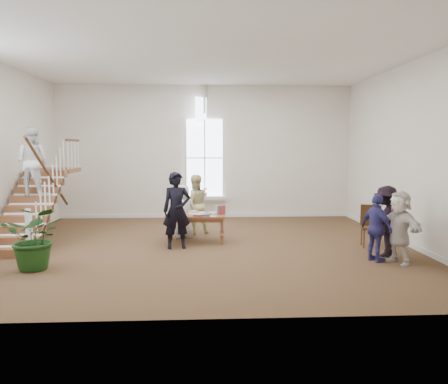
{
  "coord_description": "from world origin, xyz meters",
  "views": [
    {
      "loc": [
        -0.09,
        -10.48,
        2.45
      ],
      "look_at": [
        0.46,
        0.4,
        1.3
      ],
      "focal_mm": 35.0,
      "sensor_mm": 36.0,
      "label": 1
    }
  ],
  "objects": [
    {
      "name": "staircase",
      "position": [
        -4.34,
        0.75,
        1.62
      ],
      "size": [
        1.1,
        4.1,
        2.92
      ],
      "color": "brown",
      "rests_on": "ground"
    },
    {
      "name": "ground",
      "position": [
        0.0,
        0.0,
        0.0
      ],
      "size": [
        10.0,
        10.0,
        0.0
      ],
      "primitive_type": "plane",
      "color": "#4B371D",
      "rests_on": "ground"
    },
    {
      "name": "elderly_woman",
      "position": [
        -0.6,
        1.14,
        0.71
      ],
      "size": [
        0.78,
        0.6,
        1.43
      ],
      "primitive_type": "imported",
      "rotation": [
        0.0,
        0.0,
        3.38
      ],
      "color": "silver",
      "rests_on": "ground"
    },
    {
      "name": "woman_cluster_b",
      "position": [
        4.0,
        -1.09,
        0.79
      ],
      "size": [
        1.13,
        1.14,
        1.58
      ],
      "primitive_type": "imported",
      "rotation": [
        0.0,
        0.0,
        3.95
      ],
      "color": "black",
      "rests_on": "ground"
    },
    {
      "name": "person_yellow",
      "position": [
        -0.3,
        1.64,
        0.83
      ],
      "size": [
        0.95,
        0.82,
        1.66
      ],
      "primitive_type": "imported",
      "rotation": [
        0.0,
        0.0,
        3.42
      ],
      "color": "#D3C884",
      "rests_on": "ground"
    },
    {
      "name": "police_officer",
      "position": [
        -0.7,
        -0.11,
        0.92
      ],
      "size": [
        0.74,
        0.56,
        1.84
      ],
      "primitive_type": "imported",
      "rotation": [
        0.0,
        0.0,
        0.19
      ],
      "color": "black",
      "rests_on": "ground"
    },
    {
      "name": "side_chair",
      "position": [
        4.02,
        -0.14,
        0.57
      ],
      "size": [
        0.52,
        0.52,
        1.02
      ],
      "rotation": [
        0.0,
        0.0,
        -0.2
      ],
      "color": "#3A2110",
      "rests_on": "ground"
    },
    {
      "name": "floor_plant",
      "position": [
        -3.4,
        -1.79,
        0.64
      ],
      "size": [
        1.17,
        1.02,
        1.28
      ],
      "primitive_type": "imported",
      "rotation": [
        0.0,
        0.0,
        0.02
      ],
      "color": "#153711",
      "rests_on": "ground"
    },
    {
      "name": "woman_cluster_a",
      "position": [
        3.61,
        -1.54,
        0.72
      ],
      "size": [
        0.63,
        0.91,
        1.44
      ],
      "primitive_type": "imported",
      "rotation": [
        0.0,
        0.0,
        1.94
      ],
      "color": "navy",
      "rests_on": "ground"
    },
    {
      "name": "woman_cluster_c",
      "position": [
        4.0,
        -1.74,
        0.77
      ],
      "size": [
        0.87,
        1.5,
        1.54
      ],
      "primitive_type": "imported",
      "rotation": [
        0.0,
        0.0,
        5.02
      ],
      "color": "silver",
      "rests_on": "ground"
    },
    {
      "name": "library_table",
      "position": [
        -0.24,
        0.53,
        0.64
      ],
      "size": [
        1.56,
        0.84,
        0.78
      ],
      "rotation": [
        0.0,
        0.0,
        -0.05
      ],
      "color": "brown",
      "rests_on": "ground"
    },
    {
      "name": "room_shell",
      "position": [
        -0.0,
        4.39,
        0.4
      ],
      "size": [
        10.49,
        10.0,
        10.0
      ],
      "color": "silver",
      "rests_on": "ground"
    }
  ]
}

